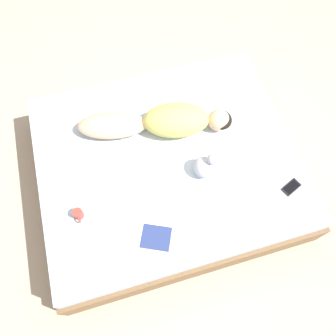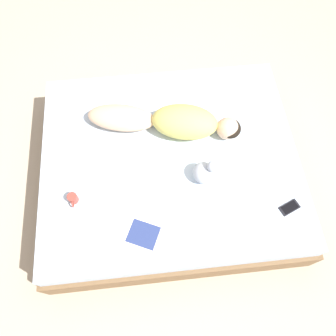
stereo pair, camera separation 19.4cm
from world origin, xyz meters
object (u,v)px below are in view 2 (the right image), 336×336
open_magazine (150,218)px  cell_phone (290,207)px  coffee_mug (73,199)px  person (170,121)px

open_magazine → cell_phone: (0.03, 1.05, 0.00)m
coffee_mug → cell_phone: (0.23, 1.61, -0.03)m
coffee_mug → cell_phone: size_ratio=0.64×
open_magazine → cell_phone: 1.05m
cell_phone → person: bearing=-156.7°
person → cell_phone: size_ratio=7.52×
person → coffee_mug: bearing=-41.2°
cell_phone → coffee_mug: bearing=-120.7°
person → coffee_mug: (0.57, -0.79, -0.06)m
person → open_magazine: 0.80m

